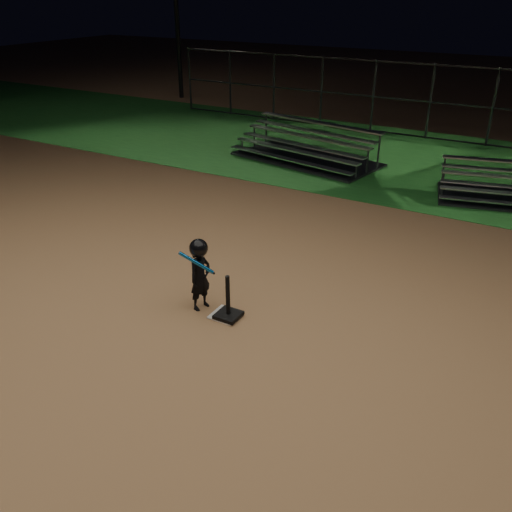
{
  "coord_description": "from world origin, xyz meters",
  "views": [
    {
      "loc": [
        4.1,
        -6.24,
        4.84
      ],
      "look_at": [
        0.0,
        1.0,
        0.65
      ],
      "focal_mm": 38.05,
      "sensor_mm": 36.0,
      "label": 1
    }
  ],
  "objects_px": {
    "home_plate": "(226,315)",
    "batting_tee": "(228,309)",
    "child_batter": "(200,272)",
    "bleacher_left": "(306,154)"
  },
  "relations": [
    {
      "from": "home_plate",
      "to": "batting_tee",
      "type": "relative_size",
      "value": 0.6
    },
    {
      "from": "child_batter",
      "to": "home_plate",
      "type": "bearing_deg",
      "value": -78.39
    },
    {
      "from": "batting_tee",
      "to": "child_batter",
      "type": "relative_size",
      "value": 0.6
    },
    {
      "from": "batting_tee",
      "to": "bleacher_left",
      "type": "distance_m",
      "value": 8.93
    },
    {
      "from": "child_batter",
      "to": "bleacher_left",
      "type": "distance_m",
      "value": 8.74
    },
    {
      "from": "home_plate",
      "to": "bleacher_left",
      "type": "height_order",
      "value": "bleacher_left"
    },
    {
      "from": "home_plate",
      "to": "bleacher_left",
      "type": "bearing_deg",
      "value": 106.46
    },
    {
      "from": "batting_tee",
      "to": "child_batter",
      "type": "bearing_deg",
      "value": 174.75
    },
    {
      "from": "home_plate",
      "to": "bleacher_left",
      "type": "relative_size",
      "value": 0.1
    },
    {
      "from": "bleacher_left",
      "to": "child_batter",
      "type": "bearing_deg",
      "value": -65.71
    }
  ]
}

